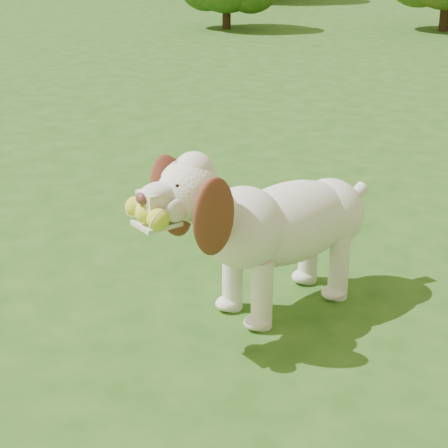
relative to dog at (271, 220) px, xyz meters
The scene contains 2 objects.
ground 0.77m from the dog, 137.07° to the left, with size 80.00×80.00×0.00m, color #1F4A15.
dog is the anchor object (origin of this frame).
Camera 1 is at (1.97, -2.77, 1.52)m, focal length 60.00 mm.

